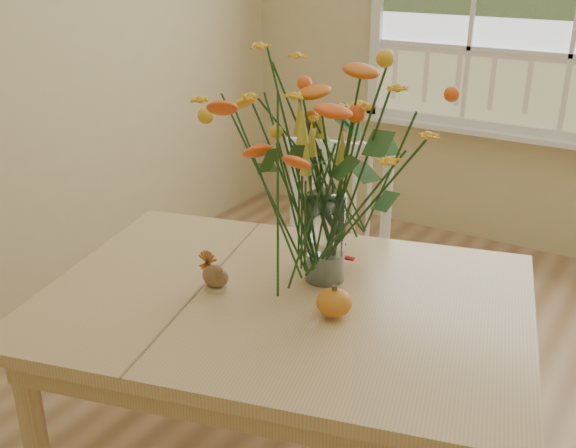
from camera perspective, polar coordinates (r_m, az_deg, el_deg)
The scene contains 6 objects.
dining_table at distance 2.02m, azimuth -0.31°, elevation -8.38°, with size 1.61×1.33×0.75m.
windsor_chair at distance 2.74m, azimuth 3.68°, elevation -2.50°, with size 0.52×0.50×0.96m.
flower_vase at distance 1.92m, azimuth 3.35°, elevation 6.18°, with size 0.57×0.57×0.68m.
pumpkin at distance 1.86m, azimuth 3.93°, elevation -6.76°, with size 0.10×0.10×0.08m, color orange.
turkey_figurine at distance 2.00m, azimuth -6.16°, elevation -4.43°, with size 0.09×0.07×0.11m.
dark_gourd at distance 2.14m, azimuth 3.15°, elevation -2.60°, with size 0.13×0.11×0.08m.
Camera 1 is at (0.66, -1.65, 1.70)m, focal length 42.00 mm.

